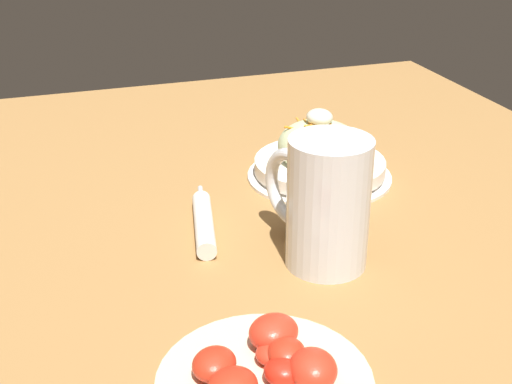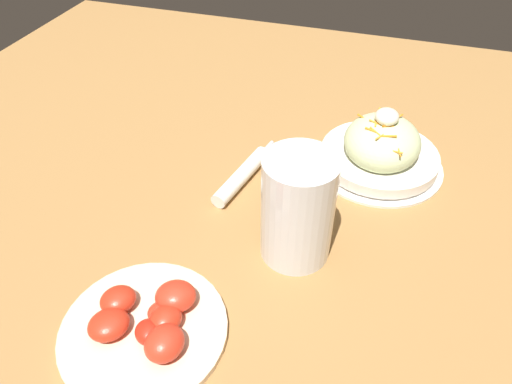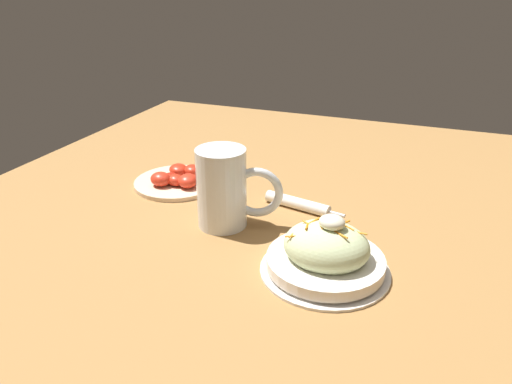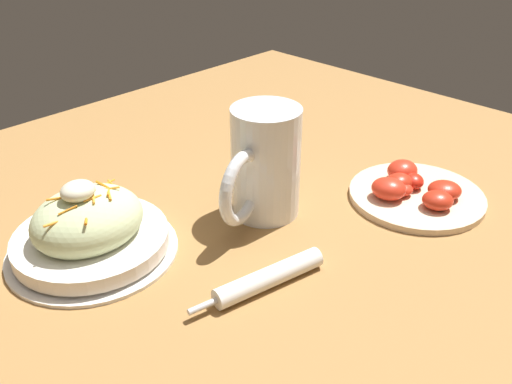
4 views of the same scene
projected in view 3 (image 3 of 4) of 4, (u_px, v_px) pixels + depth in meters
The scene contains 5 objects.
ground_plane at pixel (283, 202), 1.07m from camera, with size 1.43×1.43×0.00m, color #9E703D.
salad_plate at pixel (326, 254), 0.81m from camera, with size 0.22×0.22×0.11m.
beer_mug at pixel (224, 192), 0.95m from camera, with size 0.17×0.10×0.16m.
napkin_roll at pixel (298, 204), 1.03m from camera, with size 0.18×0.05×0.03m.
tomato_plate at pixel (178, 180), 1.15m from camera, with size 0.20×0.20×0.04m.
Camera 3 is at (0.29, -0.92, 0.47)m, focal length 33.64 mm.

